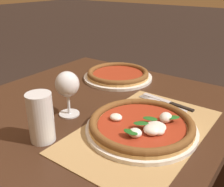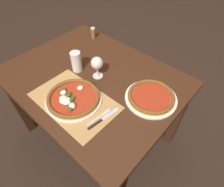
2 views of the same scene
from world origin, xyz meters
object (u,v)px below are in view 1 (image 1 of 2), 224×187
at_px(pizza_far, 118,75).
at_px(knife, 167,102).
at_px(pint_glass, 41,118).
at_px(wine_glass, 67,86).
at_px(pizza_near, 142,125).
at_px(fork, 162,103).

xyz_separation_m(pizza_far, knife, (-0.11, -0.30, -0.01)).
relative_size(pint_glass, knife, 0.67).
relative_size(wine_glass, pint_glass, 1.07).
bearing_deg(pizza_far, pint_glass, -167.87).
relative_size(pizza_near, knife, 1.58).
xyz_separation_m(wine_glass, knife, (0.28, -0.23, -0.10)).
bearing_deg(fork, wine_glass, 139.19).
xyz_separation_m(pint_glass, knife, (0.44, -0.18, -0.06)).
relative_size(pizza_far, fork, 1.58).
relative_size(pizza_near, pizza_far, 1.07).
relative_size(pizza_near, pint_glass, 2.34).
bearing_deg(pint_glass, knife, -22.99).
relative_size(pint_glass, fork, 0.72).
xyz_separation_m(pizza_near, wine_glass, (-0.05, 0.26, 0.08)).
height_order(pizza_far, wine_glass, wine_glass).
xyz_separation_m(pizza_near, knife, (0.23, 0.02, -0.02)).
bearing_deg(knife, wine_glass, 140.19).
xyz_separation_m(pizza_far, pint_glass, (-0.55, -0.12, 0.05)).
relative_size(pizza_far, knife, 1.48).
bearing_deg(fork, pizza_near, -170.44).
distance_m(wine_glass, pint_glass, 0.17).
bearing_deg(pizza_near, pint_glass, 134.47).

